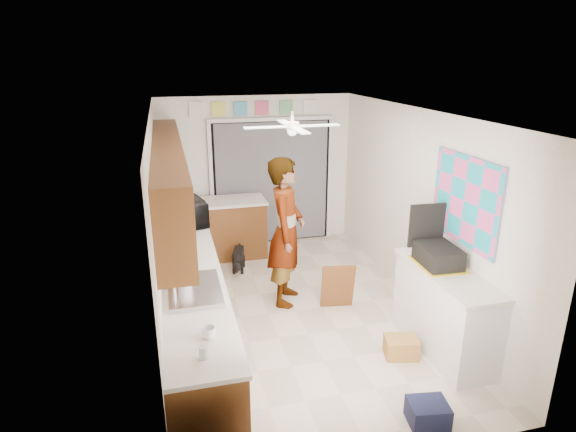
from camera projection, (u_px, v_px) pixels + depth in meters
floor at (296, 310)px, 6.16m from camera, size 5.00×5.00×0.00m
ceiling at (297, 113)px, 5.37m from camera, size 5.00×5.00×0.00m
wall_back at (257, 172)px, 8.06m from camera, size 3.20×0.00×3.20m
wall_front at (388, 327)px, 3.47m from camera, size 3.20×0.00×3.20m
wall_left at (159, 230)px, 5.39m from camera, size 0.00×5.00×5.00m
wall_right at (417, 208)px, 6.14m from camera, size 0.00×5.00×5.00m
left_base_cabinets at (191, 291)px, 5.71m from camera, size 0.60×4.80×0.90m
left_countertop at (189, 254)px, 5.57m from camera, size 0.62×4.80×0.04m
upper_cabinets at (169, 177)px, 5.43m from camera, size 0.32×4.00×0.80m
sink_basin at (195, 290)px, 4.64m from camera, size 0.50×0.76×0.06m
faucet at (174, 284)px, 4.56m from camera, size 0.03×0.03×0.22m
peninsula_base at (233, 229)px, 7.74m from camera, size 1.00×0.60×0.90m
peninsula_top at (232, 201)px, 7.59m from camera, size 1.04×0.64×0.04m
back_opening_recess at (272, 183)px, 8.16m from camera, size 2.00×0.06×2.10m
curtain_panel at (273, 183)px, 8.12m from camera, size 1.90×0.03×2.05m
door_trim_left at (212, 187)px, 7.89m from camera, size 0.06×0.04×2.10m
door_trim_right at (330, 180)px, 8.37m from camera, size 0.06×0.04×2.10m
door_trim_head at (272, 119)px, 7.79m from camera, size 2.10×0.04×0.06m
header_frame_0 at (218, 109)px, 7.56m from camera, size 0.22×0.02×0.22m
header_frame_1 at (240, 109)px, 7.64m from camera, size 0.22×0.02×0.22m
header_frame_2 at (262, 108)px, 7.72m from camera, size 0.22×0.02×0.22m
header_frame_3 at (286, 107)px, 7.82m from camera, size 0.22×0.02×0.22m
header_frame_4 at (310, 107)px, 7.91m from camera, size 0.22×0.02×0.22m
route66_sign at (196, 110)px, 7.47m from camera, size 0.22×0.02×0.26m
right_counter_base at (444, 312)px, 5.24m from camera, size 0.50×1.40×0.90m
right_counter_top at (448, 273)px, 5.08m from camera, size 0.54×1.44×0.04m
abstract_painting at (465, 200)px, 5.09m from camera, size 0.03×1.15×0.95m
ceiling_fan at (292, 126)px, 5.61m from camera, size 1.14×1.14×0.24m
microwave at (188, 213)px, 6.43m from camera, size 0.56×0.70×0.34m
soap_bottle at (181, 229)px, 5.83m from camera, size 0.17×0.17×0.33m
cup at (208, 333)px, 3.87m from camera, size 0.13×0.13×0.10m
jar_b at (203, 352)px, 3.61m from camera, size 0.09×0.09×0.11m
paper_towel_roll at (184, 272)px, 4.74m from camera, size 0.16×0.16×0.27m
suitcase at (438, 256)px, 5.21m from camera, size 0.40×0.52×0.22m
suitcase_rim at (437, 265)px, 5.24m from camera, size 0.47×0.60×0.02m
suitcase_lid at (427, 225)px, 5.39m from camera, size 0.42×0.05×0.50m
cardboard_box at (401, 347)px, 5.21m from camera, size 0.40×0.34×0.22m
navy_crate at (428, 413)px, 4.26m from camera, size 0.38×0.33×0.21m
cabinet_door_panel at (338, 286)px, 6.12m from camera, size 0.44×0.23×0.62m
man at (286, 232)px, 6.13m from camera, size 0.70×0.83×1.94m
dog at (239, 259)px, 7.25m from camera, size 0.32×0.52×0.38m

